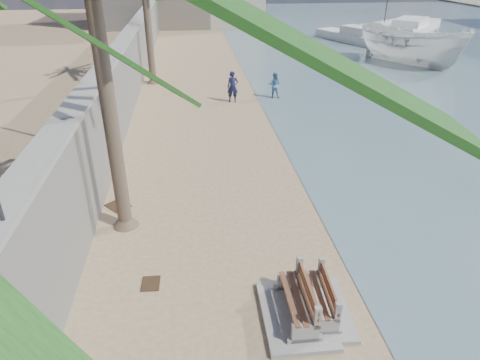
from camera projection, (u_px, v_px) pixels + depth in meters
seawall at (130, 69)px, 24.00m from camera, size 0.45×70.00×3.50m
wall_cap at (126, 36)px, 23.17m from camera, size 0.80×70.00×0.12m
bench_near at (297, 303)px, 9.69m from camera, size 1.56×2.27×0.94m
bench_far at (319, 299)px, 9.84m from camera, size 1.51×2.14×0.86m
person_a at (233, 85)px, 23.99m from camera, size 0.72×0.49×1.99m
person_b at (275, 83)px, 24.81m from camera, size 0.97×0.87×1.67m
boat_cruiser at (412, 43)px, 32.25m from camera, size 4.66×4.68×3.91m
yacht_near at (413, 28)px, 47.50m from camera, size 10.61×11.73×1.50m
yacht_far at (350, 38)px, 41.70m from camera, size 5.16×8.09×1.50m
sailboat_west at (384, 25)px, 49.82m from camera, size 7.31×5.83×10.81m
debris_c at (118, 206)px, 14.23m from camera, size 0.95×0.96×0.03m
debris_d at (151, 284)px, 10.84m from camera, size 0.47×0.57×0.03m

